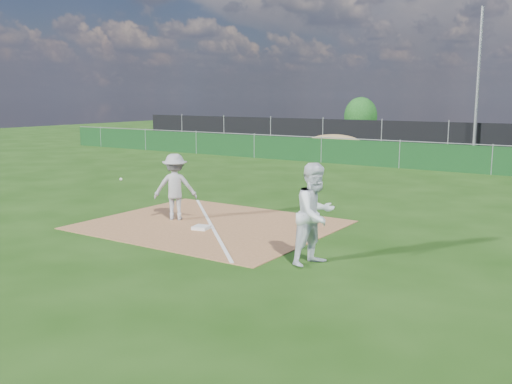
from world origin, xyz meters
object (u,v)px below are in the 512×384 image
Objects in this scene: first_base at (201,227)px; play_at_first at (175,187)px; tree_left at (361,116)px; runner at (315,214)px; light_pole at (478,82)px; car_left at (387,132)px; car_mid at (426,135)px.

first_base is 0.14× the size of play_at_first.
runner is at bearing -68.01° from tree_left.
light_pole is 22.12m from play_at_first.
light_pole is 2.52× the size of tree_left.
car_left is at bearing -52.54° from tree_left.
light_pole is at bearing 86.45° from first_base.
light_pole reaches higher than play_at_first.
play_at_first is at bearing -74.92° from tree_left.
play_at_first is 5.22m from runner.
tree_left is (-13.77, 34.09, 0.62)m from runner.
runner is at bearing -84.26° from light_pole.
car_left is (-4.30, 26.73, -0.09)m from play_at_first.
car_mid is (-2.79, 27.15, 0.64)m from first_base.
car_mid is at bearing 130.28° from light_pole.
play_at_first is (-1.28, 0.50, 0.84)m from first_base.
light_pole is at bearing -43.45° from tree_left.
car_mid is at bearing 28.37° from runner.
light_pole reaches higher than car_mid.
play_at_first is at bearing -176.02° from car_left.
runner is 0.48× the size of car_mid.
play_at_first reaches higher than car_left.
play_at_first is 0.56× the size of car_left.
first_base is 0.12× the size of tree_left.
play_at_first is at bearing -96.96° from light_pole.
runner is 28.93m from car_mid.
light_pole is 21.13× the size of first_base.
tree_left is (-10.05, 33.06, 1.57)m from first_base.
tree_left is at bearing 105.08° from play_at_first.
car_mid reaches higher than first_base.
car_mid is at bearing -96.60° from car_left.
runner is at bearing -15.57° from first_base.
tree_left is (-11.43, 10.83, -2.37)m from light_pole.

